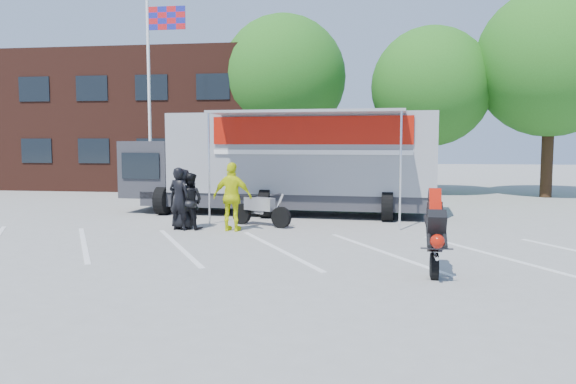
% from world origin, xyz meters
% --- Properties ---
extents(ground, '(100.00, 100.00, 0.00)m').
position_xyz_m(ground, '(0.00, 0.00, 0.00)').
color(ground, gray).
rests_on(ground, ground).
extents(parking_bay_lines, '(18.09, 13.33, 0.01)m').
position_xyz_m(parking_bay_lines, '(0.00, 1.00, 0.01)').
color(parking_bay_lines, white).
rests_on(parking_bay_lines, ground).
extents(office_building, '(18.00, 8.00, 7.00)m').
position_xyz_m(office_building, '(-10.00, 18.00, 3.50)').
color(office_building, '#431E15').
rests_on(office_building, ground).
extents(flagpole, '(1.61, 0.12, 8.00)m').
position_xyz_m(flagpole, '(-6.24, 10.00, 5.05)').
color(flagpole, white).
rests_on(flagpole, ground).
extents(tree_left, '(6.12, 6.12, 8.64)m').
position_xyz_m(tree_left, '(-2.00, 16.00, 5.57)').
color(tree_left, '#382314').
rests_on(tree_left, ground).
extents(tree_mid, '(5.44, 5.44, 7.68)m').
position_xyz_m(tree_mid, '(5.00, 15.00, 4.94)').
color(tree_mid, '#382314').
rests_on(tree_mid, ground).
extents(tree_right, '(6.46, 6.46, 9.12)m').
position_xyz_m(tree_right, '(10.00, 14.50, 5.88)').
color(tree_right, '#382314').
rests_on(tree_right, ground).
extents(transporter_truck, '(11.02, 5.85, 3.41)m').
position_xyz_m(transporter_truck, '(-0.50, 7.19, 0.00)').
color(transporter_truck, gray).
rests_on(transporter_truck, ground).
extents(parked_motorcycle, '(2.18, 1.49, 1.09)m').
position_xyz_m(parked_motorcycle, '(-0.87, 4.40, 0.00)').
color(parked_motorcycle, silver).
rests_on(parked_motorcycle, ground).
extents(stunt_bike_rider, '(0.76, 1.55, 1.80)m').
position_xyz_m(stunt_bike_rider, '(3.48, -0.75, 0.00)').
color(stunt_bike_rider, black).
rests_on(stunt_bike_rider, ground).
extents(spectator_leather_a, '(0.86, 0.57, 1.72)m').
position_xyz_m(spectator_leather_a, '(-2.95, 3.54, 0.86)').
color(spectator_leather_a, black).
rests_on(spectator_leather_a, ground).
extents(spectator_leather_b, '(0.73, 0.57, 1.76)m').
position_xyz_m(spectator_leather_b, '(-2.99, 3.37, 0.88)').
color(spectator_leather_b, black).
rests_on(spectator_leather_b, ground).
extents(spectator_leather_c, '(0.90, 0.78, 1.60)m').
position_xyz_m(spectator_leather_c, '(-2.75, 3.56, 0.80)').
color(spectator_leather_c, black).
rests_on(spectator_leather_c, ground).
extents(spectator_hivis, '(1.17, 0.61, 1.91)m').
position_xyz_m(spectator_hivis, '(-1.48, 3.41, 0.95)').
color(spectator_hivis, '#DEEB0C').
rests_on(spectator_hivis, ground).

